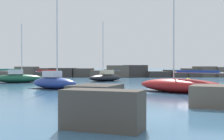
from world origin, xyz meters
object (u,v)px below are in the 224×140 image
Objects in this scene: sailboat_moored_1 at (180,85)px; sailboat_moored_5 at (18,78)px; sailboat_moored_3 at (54,82)px; sailboat_moored_2 at (106,77)px; mooring_buoy_orange_near at (188,80)px.

sailboat_moored_1 is 1.24× the size of sailboat_moored_5.
sailboat_moored_1 is at bearing -42.65° from sailboat_moored_5.
sailboat_moored_5 is (-18.38, 16.93, 0.04)m from sailboat_moored_1.
sailboat_moored_1 is 12.72m from sailboat_moored_3.
sailboat_moored_1 reaches higher than sailboat_moored_2.
mooring_buoy_orange_near is at bearing 71.26° from sailboat_moored_1.
sailboat_moored_3 is at bearing 156.97° from sailboat_moored_1.
sailboat_moored_5 is at bearing 119.18° from sailboat_moored_3.
sailboat_moored_3 reaches higher than sailboat_moored_2.
sailboat_moored_2 is at bearing 106.22° from sailboat_moored_1.
sailboat_moored_3 reaches higher than sailboat_moored_1.
mooring_buoy_orange_near is (11.51, -4.66, -0.30)m from sailboat_moored_2.
sailboat_moored_5 reaches higher than mooring_buoy_orange_near.
sailboat_moored_3 is (-11.71, 4.98, 0.08)m from sailboat_moored_1.
sailboat_moored_1 is 24.99m from sailboat_moored_5.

